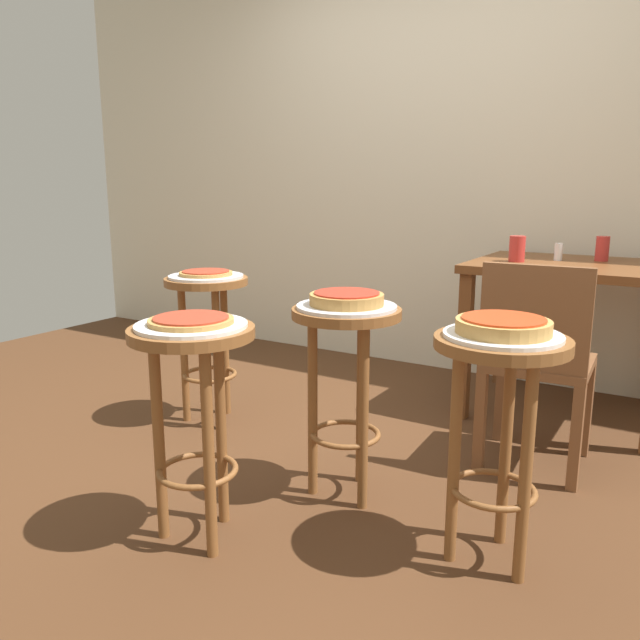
% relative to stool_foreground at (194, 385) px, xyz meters
% --- Properties ---
extents(ground_plane, '(6.00, 6.00, 0.00)m').
position_rel_stool_foreground_xyz_m(ground_plane, '(-0.02, 0.67, -0.53)').
color(ground_plane, '#4C2D19').
extents(back_wall, '(6.00, 0.10, 3.00)m').
position_rel_stool_foreground_xyz_m(back_wall, '(-0.02, 2.32, 0.97)').
color(back_wall, beige).
rests_on(back_wall, ground_plane).
extents(stool_foreground, '(0.39, 0.39, 0.71)m').
position_rel_stool_foreground_xyz_m(stool_foreground, '(0.00, 0.00, 0.00)').
color(stool_foreground, brown).
rests_on(stool_foreground, ground_plane).
extents(serving_plate_foreground, '(0.35, 0.35, 0.01)m').
position_rel_stool_foreground_xyz_m(serving_plate_foreground, '(0.00, 0.00, 0.19)').
color(serving_plate_foreground, silver).
rests_on(serving_plate_foreground, stool_foreground).
extents(pizza_foreground, '(0.26, 0.26, 0.02)m').
position_rel_stool_foreground_xyz_m(pizza_foreground, '(0.00, 0.00, 0.21)').
color(pizza_foreground, '#B78442').
rests_on(pizza_foreground, serving_plate_foreground).
extents(stool_middle, '(0.39, 0.39, 0.71)m').
position_rel_stool_foreground_xyz_m(stool_middle, '(0.85, 0.37, 0.00)').
color(stool_middle, brown).
rests_on(stool_middle, ground_plane).
extents(serving_plate_middle, '(0.34, 0.34, 0.01)m').
position_rel_stool_foreground_xyz_m(serving_plate_middle, '(0.85, 0.37, 0.19)').
color(serving_plate_middle, silver).
rests_on(serving_plate_middle, stool_middle).
extents(pizza_middle, '(0.27, 0.27, 0.05)m').
position_rel_stool_foreground_xyz_m(pizza_middle, '(0.85, 0.37, 0.22)').
color(pizza_middle, tan).
rests_on(pizza_middle, serving_plate_middle).
extents(stool_leftside, '(0.39, 0.39, 0.71)m').
position_rel_stool_foreground_xyz_m(stool_leftside, '(0.26, 0.51, 0.00)').
color(stool_leftside, brown).
rests_on(stool_leftside, ground_plane).
extents(serving_plate_leftside, '(0.36, 0.36, 0.01)m').
position_rel_stool_foreground_xyz_m(serving_plate_leftside, '(0.26, 0.51, 0.19)').
color(serving_plate_leftside, silver).
rests_on(serving_plate_leftside, stool_leftside).
extents(pizza_leftside, '(0.26, 0.26, 0.05)m').
position_rel_stool_foreground_xyz_m(pizza_leftside, '(0.26, 0.51, 0.22)').
color(pizza_leftside, '#B78442').
rests_on(pizza_leftside, serving_plate_leftside).
extents(stool_rear, '(0.39, 0.39, 0.71)m').
position_rel_stool_foreground_xyz_m(stool_rear, '(-0.66, 0.82, 0.00)').
color(stool_rear, brown).
rests_on(stool_rear, ground_plane).
extents(serving_plate_rear, '(0.35, 0.35, 0.01)m').
position_rel_stool_foreground_xyz_m(serving_plate_rear, '(-0.66, 0.82, 0.19)').
color(serving_plate_rear, silver).
rests_on(serving_plate_rear, stool_rear).
extents(pizza_rear, '(0.25, 0.25, 0.02)m').
position_rel_stool_foreground_xyz_m(pizza_rear, '(-0.66, 0.82, 0.21)').
color(pizza_rear, '#B78442').
rests_on(pizza_rear, serving_plate_rear).
extents(dining_table, '(0.93, 0.77, 0.77)m').
position_rel_stool_foreground_xyz_m(dining_table, '(0.79, 1.84, 0.12)').
color(dining_table, brown).
rests_on(dining_table, ground_plane).
extents(cup_near_edge, '(0.08, 0.08, 0.13)m').
position_rel_stool_foreground_xyz_m(cup_near_edge, '(0.53, 1.74, 0.30)').
color(cup_near_edge, red).
rests_on(cup_near_edge, dining_table).
extents(cup_far_edge, '(0.06, 0.06, 0.12)m').
position_rel_stool_foreground_xyz_m(cup_far_edge, '(0.89, 1.99, 0.30)').
color(cup_far_edge, red).
rests_on(cup_far_edge, dining_table).
extents(condiment_shaker, '(0.04, 0.04, 0.09)m').
position_rel_stool_foreground_xyz_m(condiment_shaker, '(0.70, 1.90, 0.28)').
color(condiment_shaker, white).
rests_on(condiment_shaker, dining_table).
extents(wooden_chair, '(0.42, 0.42, 0.85)m').
position_rel_stool_foreground_xyz_m(wooden_chair, '(0.80, 1.09, -0.06)').
color(wooden_chair, brown).
rests_on(wooden_chair, ground_plane).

